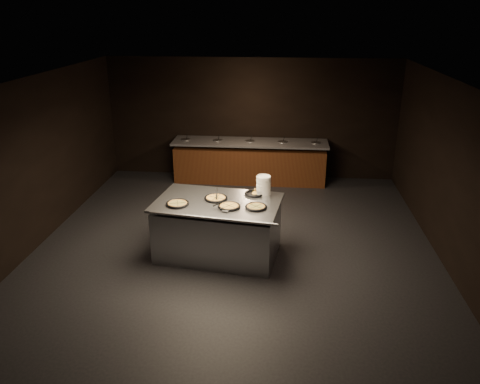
{
  "coord_description": "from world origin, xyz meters",
  "views": [
    {
      "loc": [
        0.78,
        -7.21,
        3.96
      ],
      "look_at": [
        0.07,
        0.3,
        0.99
      ],
      "focal_mm": 35.0,
      "sensor_mm": 36.0,
      "label": 1
    }
  ],
  "objects_px": {
    "pan_cheese_whole": "(216,198)",
    "plate_stack": "(264,185)",
    "serving_counter": "(218,229)",
    "pan_veggie_whole": "(177,204)"
  },
  "relations": [
    {
      "from": "serving_counter",
      "to": "pan_cheese_whole",
      "type": "xyz_separation_m",
      "value": [
        -0.04,
        0.09,
        0.53
      ]
    },
    {
      "from": "plate_stack",
      "to": "pan_veggie_whole",
      "type": "relative_size",
      "value": 0.86
    },
    {
      "from": "pan_veggie_whole",
      "to": "pan_cheese_whole",
      "type": "bearing_deg",
      "value": 26.66
    },
    {
      "from": "pan_cheese_whole",
      "to": "plate_stack",
      "type": "bearing_deg",
      "value": 20.85
    },
    {
      "from": "plate_stack",
      "to": "pan_cheese_whole",
      "type": "bearing_deg",
      "value": -159.15
    },
    {
      "from": "pan_veggie_whole",
      "to": "pan_cheese_whole",
      "type": "xyz_separation_m",
      "value": [
        0.59,
        0.29,
        0.0
      ]
    },
    {
      "from": "serving_counter",
      "to": "pan_veggie_whole",
      "type": "distance_m",
      "value": 0.85
    },
    {
      "from": "pan_cheese_whole",
      "to": "serving_counter",
      "type": "bearing_deg",
      "value": -65.18
    },
    {
      "from": "plate_stack",
      "to": "pan_cheese_whole",
      "type": "xyz_separation_m",
      "value": [
        -0.78,
        -0.3,
        -0.14
      ]
    },
    {
      "from": "serving_counter",
      "to": "plate_stack",
      "type": "height_order",
      "value": "plate_stack"
    }
  ]
}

